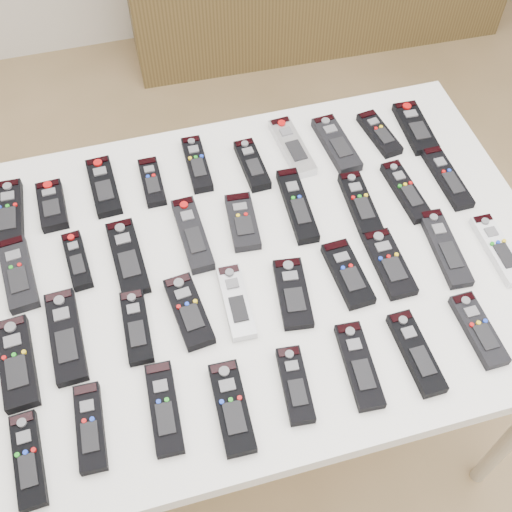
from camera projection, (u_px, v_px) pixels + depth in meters
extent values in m
plane|color=olive|center=(302.00, 407.00, 2.00)|extent=(4.00, 4.00, 0.00)
cube|color=white|center=(256.00, 267.00, 1.38)|extent=(1.25, 0.88, 0.04)
cylinder|color=beige|center=(29.00, 282.00, 1.82)|extent=(0.04, 0.04, 0.74)
cylinder|color=beige|center=(398.00, 202.00, 2.00)|extent=(0.04, 0.04, 0.74)
cube|color=black|center=(10.00, 214.00, 1.43)|extent=(0.06, 0.19, 0.02)
cube|color=black|center=(52.00, 206.00, 1.44)|extent=(0.06, 0.14, 0.02)
cube|color=black|center=(104.00, 186.00, 1.48)|extent=(0.06, 0.17, 0.02)
cube|color=black|center=(152.00, 182.00, 1.48)|extent=(0.05, 0.14, 0.02)
cube|color=black|center=(197.00, 164.00, 1.52)|extent=(0.05, 0.17, 0.02)
cube|color=black|center=(252.00, 165.00, 1.51)|extent=(0.05, 0.15, 0.02)
cube|color=#B7B7BC|center=(292.00, 147.00, 1.55)|extent=(0.07, 0.19, 0.02)
cube|color=black|center=(336.00, 144.00, 1.55)|extent=(0.07, 0.19, 0.02)
cube|color=black|center=(379.00, 134.00, 1.58)|extent=(0.07, 0.15, 0.02)
cube|color=black|center=(415.00, 128.00, 1.59)|extent=(0.07, 0.17, 0.02)
cube|color=black|center=(18.00, 274.00, 1.33)|extent=(0.08, 0.19, 0.02)
cube|color=black|center=(77.00, 261.00, 1.35)|extent=(0.05, 0.15, 0.02)
cube|color=black|center=(128.00, 257.00, 1.36)|extent=(0.07, 0.20, 0.02)
cube|color=black|center=(193.00, 234.00, 1.39)|extent=(0.06, 0.20, 0.02)
cube|color=black|center=(243.00, 222.00, 1.41)|extent=(0.07, 0.15, 0.02)
cube|color=black|center=(297.00, 205.00, 1.44)|extent=(0.06, 0.21, 0.02)
cube|color=black|center=(360.00, 204.00, 1.44)|extent=(0.06, 0.18, 0.02)
cube|color=black|center=(406.00, 191.00, 1.47)|extent=(0.06, 0.18, 0.02)
cube|color=black|center=(447.00, 178.00, 1.49)|extent=(0.05, 0.19, 0.02)
cube|color=black|center=(17.00, 363.00, 1.21)|extent=(0.07, 0.19, 0.02)
cube|color=black|center=(66.00, 336.00, 1.25)|extent=(0.07, 0.21, 0.02)
cube|color=black|center=(136.00, 327.00, 1.26)|extent=(0.05, 0.16, 0.02)
cube|color=black|center=(189.00, 311.00, 1.28)|extent=(0.07, 0.17, 0.02)
cube|color=#B7B7BC|center=(236.00, 302.00, 1.29)|extent=(0.06, 0.17, 0.02)
cube|color=black|center=(293.00, 293.00, 1.31)|extent=(0.08, 0.17, 0.02)
cube|color=black|center=(348.00, 274.00, 1.33)|extent=(0.07, 0.16, 0.02)
cube|color=black|center=(389.00, 263.00, 1.35)|extent=(0.06, 0.17, 0.02)
cube|color=black|center=(445.00, 248.00, 1.37)|extent=(0.06, 0.20, 0.02)
cube|color=silver|center=(498.00, 249.00, 1.37)|extent=(0.05, 0.18, 0.02)
cube|color=black|center=(28.00, 460.00, 1.11)|extent=(0.06, 0.17, 0.02)
cube|color=black|center=(90.00, 427.00, 1.14)|extent=(0.05, 0.16, 0.02)
cube|color=black|center=(164.00, 408.00, 1.16)|extent=(0.06, 0.18, 0.02)
cube|color=black|center=(232.00, 408.00, 1.16)|extent=(0.06, 0.18, 0.02)
cube|color=black|center=(295.00, 385.00, 1.19)|extent=(0.06, 0.15, 0.02)
cube|color=black|center=(359.00, 365.00, 1.21)|extent=(0.06, 0.18, 0.02)
cube|color=black|center=(416.00, 353.00, 1.23)|extent=(0.05, 0.18, 0.02)
cube|color=black|center=(479.00, 330.00, 1.26)|extent=(0.05, 0.16, 0.02)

